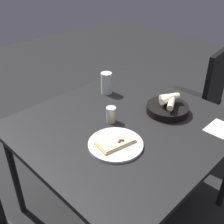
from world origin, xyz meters
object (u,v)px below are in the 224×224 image
Objects in this scene: pizza_plate at (116,144)px; chair_near at (198,96)px; dining_table at (124,130)px; bread_basket at (168,107)px; beer_glass at (106,84)px; pepper_shaker at (111,115)px.

chair_near reaches higher than pizza_plate.
pizza_plate reaches higher than dining_table.
chair_near is at bearing -168.97° from bread_basket.
dining_table is 0.93m from chair_near.
pizza_plate is at bearing 30.35° from dining_table.
dining_table is at bearing 61.70° from beer_glass.
pepper_shaker reaches higher than pizza_plate.
beer_glass reaches higher than bread_basket.
bread_basket is (-0.44, -0.00, 0.02)m from pizza_plate.
chair_near reaches higher than beer_glass.
chair_near is (-1.10, -0.13, -0.20)m from pizza_plate.
pizza_plate is at bearing 6.81° from chair_near.
pepper_shaker is (0.23, 0.27, -0.02)m from beer_glass.
chair_near is at bearing 157.10° from beer_glass.
pepper_shaker is (0.05, -0.06, 0.09)m from dining_table.
pizza_plate is 0.29× the size of chair_near.
dining_table is 4.09× the size of pizza_plate.
pepper_shaker is at bearing -28.27° from bread_basket.
pepper_shaker is 0.99m from chair_near.
dining_table is 0.40m from beer_glass.
pepper_shaker reaches higher than dining_table.
chair_near is at bearing -178.46° from dining_table.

